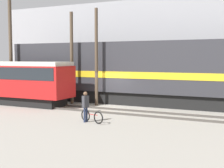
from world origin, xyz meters
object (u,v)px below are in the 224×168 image
at_px(utility_pole_center, 72,58).
at_px(utility_pole_right, 96,57).
at_px(streetcar, 14,80).
at_px(utility_pole_left, 11,43).
at_px(person, 85,104).
at_px(bicycle, 92,116).
at_px(freight_locomotive, 133,72).

height_order(utility_pole_center, utility_pole_right, utility_pole_right).
height_order(streetcar, utility_pole_left, utility_pole_left).
bearing_deg(utility_pole_right, streetcar, -161.40).
relative_size(person, utility_pole_left, 0.18).
height_order(person, utility_pole_center, utility_pole_center).
bearing_deg(bicycle, utility_pole_right, 115.92).
distance_m(person, utility_pole_left, 12.92).
xyz_separation_m(person, utility_pole_right, (-2.41, 5.79, 2.63)).
bearing_deg(freight_locomotive, bicycle, -85.37).
relative_size(bicycle, person, 0.96).
xyz_separation_m(person, utility_pole_center, (-4.62, 5.79, 2.55)).
xyz_separation_m(bicycle, utility_pole_center, (-5.01, 5.76, 3.26)).
distance_m(streetcar, utility_pole_left, 4.27).
bearing_deg(freight_locomotive, person, -88.20).
distance_m(freight_locomotive, utility_pole_center, 4.97).
distance_m(bicycle, utility_pole_center, 8.30).
bearing_deg(freight_locomotive, utility_pole_center, -154.20).
bearing_deg(utility_pole_left, freight_locomotive, 11.22).
height_order(bicycle, utility_pole_center, utility_pole_center).
height_order(freight_locomotive, utility_pole_right, utility_pole_right).
relative_size(bicycle, utility_pole_center, 0.23).
relative_size(freight_locomotive, bicycle, 12.71).
bearing_deg(streetcar, freight_locomotive, 26.59).
bearing_deg(utility_pole_left, utility_pole_right, 0.00).
height_order(freight_locomotive, bicycle, freight_locomotive).
bearing_deg(bicycle, utility_pole_center, 131.02).
bearing_deg(utility_pole_left, bicycle, -27.02).
bearing_deg(streetcar, utility_pole_left, 136.28).
xyz_separation_m(streetcar, person, (8.69, -3.68, -0.85)).
height_order(utility_pole_left, utility_pole_right, utility_pole_left).
height_order(streetcar, utility_pole_right, utility_pole_right).
xyz_separation_m(streetcar, utility_pole_center, (4.07, 2.11, 1.70)).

